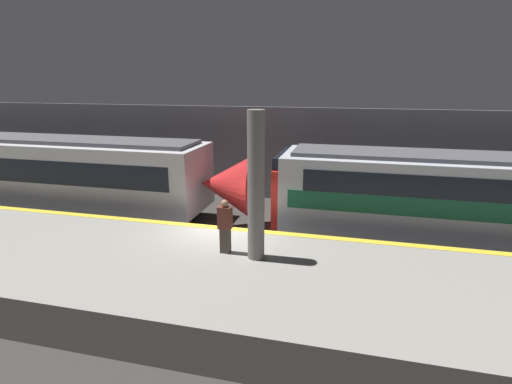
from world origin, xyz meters
The scene contains 6 objects.
ground_plane centered at (0.00, 0.00, 0.00)m, with size 120.00×120.00×0.00m, color #33302D.
platform centered at (0.00, -2.74, 0.56)m, with size 40.00×5.48×1.13m.
station_rear_barrier centered at (0.00, 7.33, 2.28)m, with size 50.00×0.15×4.57m.
support_pillar_near centered at (1.68, -2.05, 3.12)m, with size 0.45×0.45×3.99m.
train_modern centered at (-9.33, 2.73, 1.76)m, with size 18.74×3.05×3.42m.
person_waiting centered at (0.76, -1.94, 1.93)m, with size 0.38×0.24×1.56m.
Camera 1 is at (4.13, -11.81, 5.83)m, focal length 28.00 mm.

